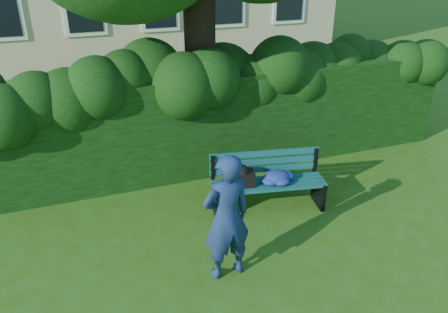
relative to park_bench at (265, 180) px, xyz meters
name	(u,v)px	position (x,y,z in m)	size (l,w,h in m)	color
ground	(238,231)	(-0.64, -0.47, -0.50)	(80.00, 80.00, 0.00)	#31560F
hedge	(193,123)	(-0.64, 1.73, 0.40)	(10.00, 1.00, 1.80)	black
park_bench	(265,180)	(0.00, 0.00, 0.00)	(1.84, 0.88, 0.89)	#104C51
man_reading	(227,218)	(-1.11, -1.26, 0.34)	(0.61, 0.40, 1.68)	navy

